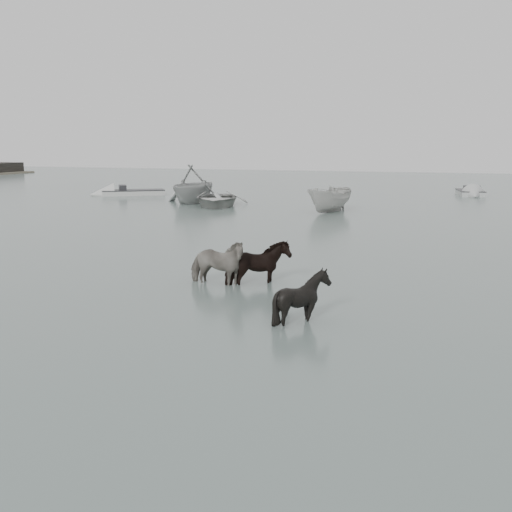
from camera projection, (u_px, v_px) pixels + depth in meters
name	position (u px, v px, depth m)	size (l,w,h in m)	color
ground	(207.00, 299.00, 15.71)	(140.00, 140.00, 0.00)	#56665F
pony_pinto	(217.00, 258.00, 17.15)	(0.79, 1.74, 1.47)	black
pony_dark	(259.00, 258.00, 17.18)	(1.45, 1.24, 1.46)	black
pony_black	(302.00, 291.00, 13.65)	(1.08, 1.22, 1.34)	black
rowboat_lead	(216.00, 197.00, 38.45)	(3.63, 5.09, 1.05)	#A3A49F
rowboat_trail	(194.00, 183.00, 40.27)	(4.17, 4.83, 2.55)	#AEB1AE
boat_small	(330.00, 198.00, 35.05)	(1.49, 3.97, 1.53)	#BAB9B5
skiff_outer	(133.00, 190.00, 46.28)	(6.14, 1.60, 0.75)	#BCBCB6
skiff_mid	(470.00, 190.00, 46.07)	(4.68, 1.60, 0.75)	#A5A7A5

